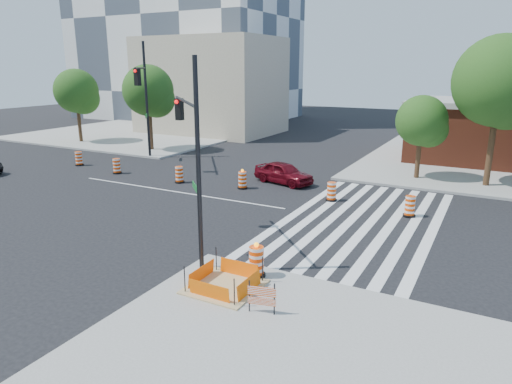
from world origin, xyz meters
TOP-DOWN VIEW (x-y plane):
  - ground at (0.00, 0.00)m, footprint 120.00×120.00m
  - sidewalk_nw at (-18.00, 18.00)m, footprint 22.00×22.00m
  - crosswalk_east at (10.95, 0.00)m, footprint 6.75×13.50m
  - lane_centerline at (0.00, 0.00)m, footprint 14.00×0.12m
  - excavation_pit at (9.00, -9.00)m, footprint 2.20×2.20m
  - beige_midrise at (-12.00, 22.00)m, footprint 14.00×10.00m
  - red_coupe at (4.69, 4.78)m, footprint 4.19×2.53m
  - signal_pole_se at (6.42, -7.02)m, footprint 3.91×3.98m
  - signal_pole_nw at (-7.15, 5.87)m, footprint 4.04×5.39m
  - pit_drum at (9.51, -7.80)m, footprint 0.62×0.62m
  - barricade at (10.78, -9.84)m, footprint 0.81×0.23m
  - tree_north_a at (-18.83, 9.90)m, footprint 4.03×4.03m
  - tree_north_b at (-10.04, 9.74)m, footprint 4.25×4.25m
  - tree_north_c at (11.86, 9.67)m, footprint 3.19×3.14m
  - tree_north_d at (15.88, 9.63)m, footprint 5.19×5.19m
  - median_drum_0 at (-10.74, 2.50)m, footprint 0.60×0.60m
  - median_drum_1 at (-6.39, 1.88)m, footprint 0.60×0.60m
  - median_drum_2 at (-1.10, 1.84)m, footprint 0.60×0.60m
  - median_drum_3 at (3.09, 2.45)m, footprint 0.60×0.60m
  - median_drum_4 at (8.60, 2.50)m, footprint 0.60×0.60m
  - median_drum_5 at (12.81, 1.72)m, footprint 0.60×0.60m

SIDE VIEW (x-z plane):
  - ground at x=0.00m, z-range 0.00..0.00m
  - lane_centerline at x=0.00m, z-range 0.00..0.01m
  - crosswalk_east at x=10.95m, z-range 0.00..0.01m
  - sidewalk_nw at x=-18.00m, z-range 0.00..0.15m
  - excavation_pit at x=9.00m, z-range -0.23..0.67m
  - median_drum_0 at x=-10.74m, z-range -0.03..0.99m
  - median_drum_1 at x=-6.39m, z-range -0.03..0.99m
  - median_drum_2 at x=-1.10m, z-range -0.03..0.99m
  - median_drum_4 at x=8.60m, z-range -0.03..0.99m
  - median_drum_5 at x=12.81m, z-range -0.03..0.99m
  - median_drum_3 at x=3.09m, z-range -0.10..1.08m
  - pit_drum at x=9.51m, z-range 0.05..1.27m
  - red_coupe at x=4.69m, z-range 0.00..1.34m
  - barricade at x=10.78m, z-range 0.20..1.17m
  - tree_north_c at x=11.86m, z-range 0.91..6.26m
  - signal_pole_se at x=6.42m, z-range 0.83..8.05m
  - tree_north_a at x=-18.83m, z-range 1.17..8.02m
  - tree_north_b at x=-10.04m, z-range 1.24..8.46m
  - beige_midrise at x=-12.00m, z-range 0.00..10.00m
  - signal_pole_nw at x=-7.15m, z-range 0.97..9.69m
  - tree_north_d at x=15.88m, z-range 1.51..10.33m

